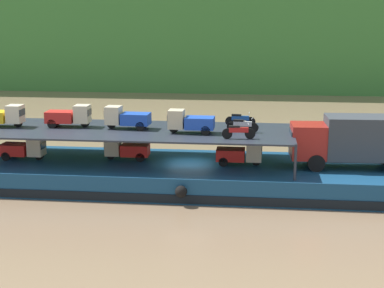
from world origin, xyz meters
TOP-DOWN VIEW (x-y plane):
  - ground_plane at (0.00, 0.00)m, footprint 400.00×400.00m
  - cargo_barge at (0.00, -0.02)m, footprint 29.36×7.79m
  - covered_lorry at (9.69, -0.04)m, footprint 7.92×2.54m
  - cargo_rack at (-3.80, 0.00)m, footprint 20.16×6.45m
  - mini_truck_lower_stern at (-10.40, -0.23)m, footprint 2.76×1.23m
  - mini_truck_lower_aft at (-4.01, 0.45)m, footprint 2.76×1.24m
  - mini_truck_lower_mid at (3.08, -0.07)m, footprint 2.75×1.21m
  - mini_truck_upper_stern at (-11.76, 0.04)m, footprint 2.74×1.21m
  - mini_truck_upper_mid at (-7.61, 0.50)m, footprint 2.77×1.25m
  - mini_truck_upper_fore at (-3.89, 0.26)m, footprint 2.78×1.27m
  - mini_truck_upper_bow at (0.14, -0.63)m, footprint 2.75×1.23m
  - motorcycle_upper_port at (3.02, -1.94)m, footprint 1.90×0.55m
  - motorcycle_upper_centre at (3.19, 0.00)m, footprint 1.90×0.55m
  - motorcycle_upper_stbd at (2.98, 1.94)m, footprint 1.90×0.55m

SIDE VIEW (x-z plane):
  - ground_plane at x=0.00m, z-range 0.00..0.00m
  - cargo_barge at x=0.00m, z-range 0.00..1.50m
  - mini_truck_lower_stern at x=-10.40m, z-range 1.50..2.88m
  - mini_truck_lower_aft at x=-4.01m, z-range 1.50..2.88m
  - mini_truck_lower_mid at x=3.08m, z-range 1.50..2.88m
  - covered_lorry at x=9.69m, z-range 1.64..4.74m
  - cargo_rack at x=-3.80m, z-range 2.44..4.44m
  - motorcycle_upper_port at x=3.02m, z-range 3.50..4.37m
  - motorcycle_upper_centre at x=3.19m, z-range 3.50..4.37m
  - motorcycle_upper_stbd at x=2.98m, z-range 3.50..4.37m
  - mini_truck_upper_stern at x=-11.76m, z-range 3.50..4.88m
  - mini_truck_upper_mid at x=-7.61m, z-range 3.50..4.88m
  - mini_truck_upper_fore at x=-3.89m, z-range 3.50..4.88m
  - mini_truck_upper_bow at x=0.14m, z-range 3.50..4.88m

